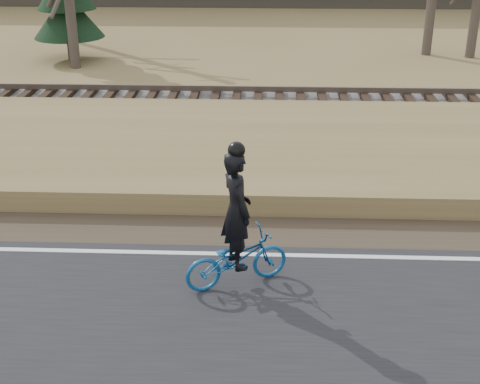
{
  "coord_description": "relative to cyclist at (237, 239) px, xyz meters",
  "views": [
    {
      "loc": [
        2.66,
        -9.82,
        5.69
      ],
      "look_at": [
        2.23,
        0.5,
        1.1
      ],
      "focal_mm": 50.0,
      "sensor_mm": 36.0,
      "label": 1
    }
  ],
  "objects": [
    {
      "name": "cyclist",
      "position": [
        0.0,
        0.0,
        0.0
      ],
      "size": [
        1.78,
        1.24,
        2.38
      ],
      "rotation": [
        0.0,
        0.0,
        2.0
      ],
      "color": "#14528D",
      "rests_on": "road"
    },
    {
      "name": "road",
      "position": [
        -2.23,
        -1.77,
        -0.83
      ],
      "size": [
        120.0,
        6.0,
        0.06
      ],
      "primitive_type": "cube",
      "color": "black",
      "rests_on": "ground"
    },
    {
      "name": "railroad",
      "position": [
        -2.23,
        8.73,
        -0.33
      ],
      "size": [
        120.0,
        2.4,
        0.29
      ],
      "color": "black",
      "rests_on": "ballast"
    },
    {
      "name": "ballast",
      "position": [
        -2.23,
        8.73,
        -0.63
      ],
      "size": [
        120.0,
        3.0,
        0.45
      ],
      "primitive_type": "cube",
      "color": "slate",
      "rests_on": "ground"
    },
    {
      "name": "embankment",
      "position": [
        -2.23,
        4.93,
        -0.64
      ],
      "size": [
        120.0,
        5.0,
        0.44
      ],
      "primitive_type": "cube",
      "color": "olive",
      "rests_on": "ground"
    },
    {
      "name": "edge_line",
      "position": [
        -2.23,
        0.93,
        -0.79
      ],
      "size": [
        120.0,
        0.12,
        0.01
      ],
      "primitive_type": "cube",
      "color": "silver",
      "rests_on": "road"
    },
    {
      "name": "shoulder",
      "position": [
        -2.23,
        1.93,
        -0.84
      ],
      "size": [
        120.0,
        1.6,
        0.04
      ],
      "primitive_type": "cube",
      "color": "#473A2B",
      "rests_on": "ground"
    },
    {
      "name": "ground",
      "position": [
        -2.23,
        0.73,
        -0.86
      ],
      "size": [
        120.0,
        120.0,
        0.0
      ],
      "primitive_type": "plane",
      "color": "olive",
      "rests_on": "ground"
    }
  ]
}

